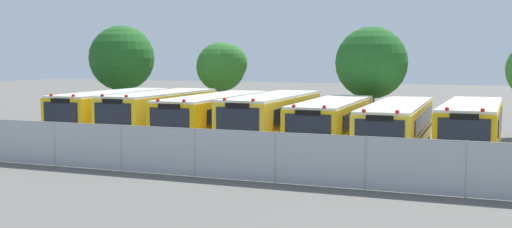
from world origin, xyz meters
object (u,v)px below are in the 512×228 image
at_px(school_bus_0, 113,112).
at_px(school_bus_6, 472,127).
at_px(school_bus_5, 397,125).
at_px(school_bus_3, 273,117).
at_px(tree_2, 373,63).
at_px(school_bus_2, 216,116).
at_px(traffic_cone, 78,157).
at_px(school_bus_4, 333,121).
at_px(tree_0, 123,58).
at_px(school_bus_1, 161,113).
at_px(tree_1, 223,66).

height_order(school_bus_0, school_bus_6, school_bus_0).
height_order(school_bus_5, school_bus_6, school_bus_6).
height_order(school_bus_3, school_bus_5, school_bus_3).
xyz_separation_m(school_bus_0, tree_2, (13.72, 7.49, 2.81)).
bearing_deg(school_bus_2, traffic_cone, 72.44).
bearing_deg(school_bus_0, school_bus_2, 177.99).
distance_m(school_bus_5, traffic_cone, 15.01).
distance_m(school_bus_3, school_bus_5, 6.47).
xyz_separation_m(school_bus_4, traffic_cone, (-8.96, -8.83, -1.05)).
relative_size(school_bus_3, school_bus_6, 1.00).
relative_size(school_bus_4, traffic_cone, 17.12).
bearing_deg(school_bus_5, tree_0, -21.90).
bearing_deg(school_bus_0, tree_2, -152.94).
relative_size(school_bus_4, school_bus_5, 0.89).
bearing_deg(school_bus_1, school_bus_0, -1.39).
bearing_deg(school_bus_0, school_bus_4, 179.60).
relative_size(school_bus_2, tree_2, 1.65).
height_order(school_bus_4, tree_0, tree_0).
xyz_separation_m(school_bus_2, school_bus_6, (13.13, -0.05, -0.03)).
xyz_separation_m(school_bus_0, school_bus_1, (3.23, -0.08, 0.02)).
bearing_deg(school_bus_6, tree_0, -16.99).
bearing_deg(traffic_cone, school_bus_1, 95.66).
relative_size(school_bus_3, tree_0, 1.45).
height_order(school_bus_1, school_bus_6, school_bus_1).
relative_size(school_bus_1, tree_1, 1.68).
bearing_deg(school_bus_5, tree_1, -34.13).
bearing_deg(school_bus_4, school_bus_6, 175.27).
distance_m(school_bus_1, tree_0, 11.58).
bearing_deg(traffic_cone, tree_1, 93.01).
xyz_separation_m(tree_0, tree_1, (7.65, 0.65, -0.57)).
distance_m(school_bus_0, school_bus_3, 9.85).
relative_size(school_bus_1, school_bus_6, 0.96).
xyz_separation_m(school_bus_3, tree_0, (-14.34, 7.88, 3.13)).
xyz_separation_m(school_bus_4, school_bus_5, (3.29, -0.21, -0.02)).
xyz_separation_m(school_bus_1, school_bus_6, (16.51, -0.02, -0.08)).
bearing_deg(school_bus_2, school_bus_6, 178.82).
height_order(school_bus_4, school_bus_5, school_bus_4).
relative_size(tree_0, tree_1, 1.22).
xyz_separation_m(school_bus_0, school_bus_3, (9.85, 0.09, 0.01)).
bearing_deg(tree_0, school_bus_1, -46.21).
bearing_deg(traffic_cone, school_bus_5, 35.11).
xyz_separation_m(school_bus_1, tree_0, (-7.72, 8.05, 3.11)).
bearing_deg(school_bus_4, tree_1, -41.82).
xyz_separation_m(school_bus_2, tree_0, (-11.10, 8.02, 3.17)).
bearing_deg(tree_2, school_bus_2, -133.32).
distance_m(school_bus_1, school_bus_5, 13.09).
distance_m(school_bus_0, tree_1, 9.53).
xyz_separation_m(tree_0, traffic_cone, (8.56, -16.53, -4.29)).
relative_size(school_bus_5, tree_2, 1.76).
relative_size(school_bus_2, school_bus_5, 0.94).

